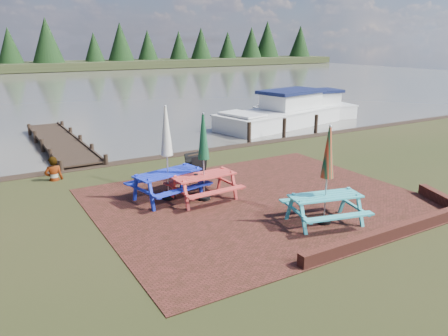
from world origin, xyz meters
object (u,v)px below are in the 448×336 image
picnic_table_blue (168,168)px  boat_near (282,115)px  jetty (61,142)px  person (52,157)px  picnic_table_red (204,171)px  boat_far (308,110)px  chalkboard (196,168)px  picnic_table_teal (326,191)px

picnic_table_blue → boat_near: 13.28m
jetty → person: bearing=-103.0°
picnic_table_red → picnic_table_blue: (-0.85, 0.60, 0.06)m
jetty → boat_near: boat_near is taller
person → boat_far: bearing=-153.6°
picnic_table_red → boat_near: (9.61, 8.75, -0.45)m
chalkboard → boat_far: size_ratio=0.15×
picnic_table_blue → person: bearing=114.0°
chalkboard → jetty: size_ratio=0.10×
picnic_table_red → chalkboard: (0.55, 1.58, -0.40)m
picnic_table_teal → chalkboard: bearing=118.9°
picnic_table_red → boat_near: 13.01m
chalkboard → jetty: (-2.74, 7.81, -0.37)m
picnic_table_blue → boat_near: picnic_table_blue is taller
picnic_table_red → jetty: size_ratio=0.28×
picnic_table_teal → person: 8.85m
chalkboard → boat_far: boat_far is taller
jetty → boat_far: size_ratio=1.42×
jetty → boat_far: boat_far is taller
picnic_table_teal → boat_near: (7.81, 11.77, -0.43)m
picnic_table_blue → boat_far: size_ratio=0.42×
boat_far → person: person is taller
picnic_table_teal → boat_near: bearing=70.1°
picnic_table_blue → boat_far: bearing=22.7°
picnic_table_blue → person: picnic_table_blue is taller
boat_far → person: bearing=116.3°
picnic_table_red → picnic_table_teal: bearing=-61.6°
picnic_table_red → chalkboard: 1.72m
boat_near → picnic_table_teal: bearing=134.8°
picnic_table_red → boat_near: size_ratio=0.30×
picnic_table_red → person: picnic_table_red is taller
picnic_table_red → picnic_table_blue: 1.04m
picnic_table_blue → jetty: bearing=86.8°
boat_near → person: (-13.01, -4.62, 0.36)m
picnic_table_teal → boat_far: (10.46, 12.65, -0.49)m
person → picnic_table_teal: bearing=133.2°
picnic_table_blue → chalkboard: (1.41, 0.98, -0.46)m
picnic_table_teal → jetty: (-4.00, 12.41, -0.76)m
picnic_table_teal → picnic_table_red: (-1.81, 3.02, 0.01)m
person → jetty: bearing=-95.8°
boat_far → person: (-15.66, -5.49, 0.42)m
picnic_table_red → boat_near: picnic_table_red is taller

